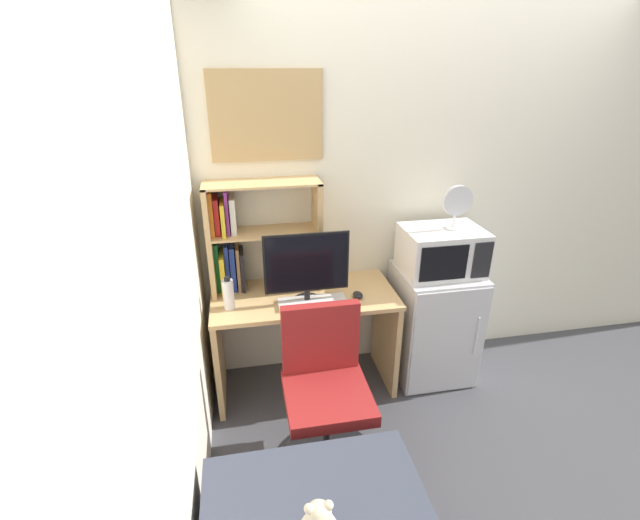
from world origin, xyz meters
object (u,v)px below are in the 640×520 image
Objects in this scene: desk_chair at (325,399)px; hutch_bookshelf at (247,236)px; water_bottle at (228,294)px; mini_fridge at (433,323)px; computer_mouse at (358,295)px; monitor at (307,266)px; keyboard at (313,302)px; desk_fan at (457,204)px; microwave at (442,251)px; wall_corkboard at (266,116)px.

hutch_bookshelf is at bearing 114.83° from desk_chair.
water_bottle is 0.26× the size of mini_fridge.
desk_chair reaches higher than computer_mouse.
monitor reaches higher than desk_chair.
computer_mouse is at bearing 58.46° from desk_chair.
desk_fan is at bearing 7.25° from keyboard.
monitor reaches higher than water_bottle.
hutch_bookshelf is 1.68× the size of keyboard.
desk_fan is (0.95, 0.12, 0.54)m from keyboard.
desk_chair is at bearing -91.54° from keyboard.
wall_corkboard reaches higher than microwave.
desk_chair is 1.68m from wall_corkboard.
mini_fridge is at bearing -13.70° from wall_corkboard.
desk_chair is (0.36, -0.77, -0.70)m from hutch_bookshelf.
wall_corkboard is at bearing 166.44° from microwave.
hutch_bookshelf is at bearing 142.57° from monitor.
hutch_bookshelf is 1.37× the size of monitor.
microwave is 0.56× the size of desk_chair.
mini_fridge is (0.89, 0.12, -0.34)m from keyboard.
computer_mouse is at bearing -170.68° from mini_fridge.
computer_mouse reaches higher than keyboard.
monitor is at bearing -0.82° from water_bottle.
keyboard is (0.03, -0.03, -0.24)m from monitor.
desk_chair reaches higher than mini_fridge.
wall_corkboard is (-0.50, 0.36, 1.07)m from computer_mouse.
computer_mouse is at bearing 5.16° from keyboard.
hutch_bookshelf is 1.45m from mini_fridge.
desk_chair is at bearing -146.13° from microwave.
desk_fan reaches higher than keyboard.
mini_fridge is at bearing -90.19° from microwave.
water_bottle is 1.09m from wall_corkboard.
microwave is 1.79× the size of desk_fan.
microwave is (0.59, 0.10, 0.22)m from computer_mouse.
desk_fan is 0.43× the size of wall_corkboard.
desk_fan is at bearing -5.52° from microwave.
microwave is at bearing 89.81° from mini_fridge.
water_bottle is 0.41× the size of microwave.
monitor is 1.81× the size of desk_fan.
wall_corkboard is (0.30, 0.35, 0.98)m from water_bottle.
computer_mouse is at bearing -35.94° from wall_corkboard.
computer_mouse is 0.10× the size of desk_chair.
monitor is 0.77× the size of wall_corkboard.
mini_fridge is 1.80m from wall_corkboard.
wall_corkboard reaches higher than desk_fan.
water_bottle is 0.73× the size of desk_fan.
water_bottle is 1.41m from microwave.
computer_mouse is 0.42× the size of water_bottle.
water_bottle is 0.84m from desk_chair.
wall_corkboard is at bearing 166.30° from mini_fridge.
microwave is at bearing 9.60° from computer_mouse.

